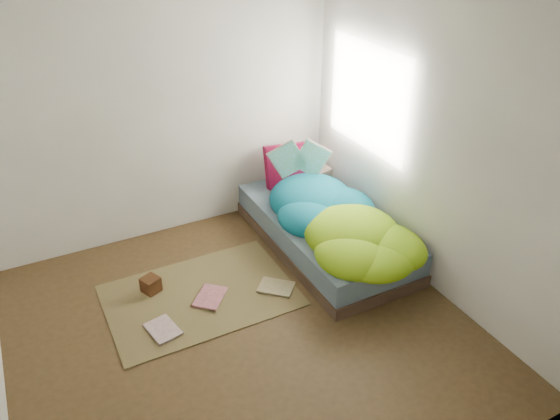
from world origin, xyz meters
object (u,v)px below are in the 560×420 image
object	(u,v)px
bed	(325,232)
floor_book_b	(198,295)
wooden_box	(151,285)
pillow_magenta	(287,166)
open_book	(300,150)
floor_book_a	(151,335)

from	to	relation	value
bed	floor_book_b	world-z (taller)	bed
wooden_box	pillow_magenta	bearing A→B (deg)	21.62
floor_book_b	pillow_magenta	bearing A→B (deg)	76.64
open_book	bed	bearing A→B (deg)	-66.16
pillow_magenta	wooden_box	size ratio (longest dim) A/B	3.22
bed	pillow_magenta	xyz separation A→B (m)	(-0.02, 0.76, 0.40)
pillow_magenta	floor_book_a	bearing A→B (deg)	-135.62
open_book	wooden_box	size ratio (longest dim) A/B	3.64
wooden_box	floor_book_a	bearing A→B (deg)	-106.46
pillow_magenta	floor_book_b	world-z (taller)	pillow_magenta
pillow_magenta	open_book	bearing A→B (deg)	-74.65
wooden_box	bed	bearing A→B (deg)	-2.69
bed	wooden_box	distance (m)	1.74
pillow_magenta	floor_book_a	distance (m)	2.31
bed	floor_book_b	bearing A→B (deg)	-172.76
pillow_magenta	floor_book_b	distance (m)	1.75
bed	floor_book_a	bearing A→B (deg)	-165.96
floor_book_b	open_book	bearing A→B (deg)	68.94
floor_book_a	floor_book_b	distance (m)	0.58
bed	wooden_box	world-z (taller)	bed
open_book	wooden_box	world-z (taller)	open_book
open_book	floor_book_b	bearing A→B (deg)	-130.08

